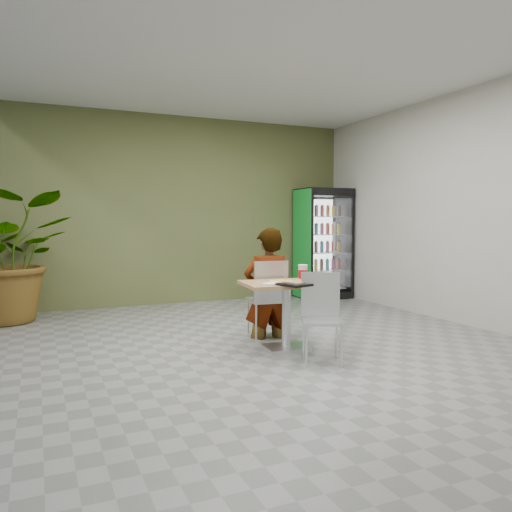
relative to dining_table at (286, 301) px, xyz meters
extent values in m
plane|color=gray|center=(-0.16, 0.02, -0.54)|extent=(7.00, 7.00, 0.00)
cube|color=tan|center=(0.00, 0.00, 0.20)|extent=(1.01, 0.76, 0.04)
cylinder|color=silver|center=(0.00, 0.00, -0.18)|extent=(0.09, 0.09, 0.71)
cube|color=silver|center=(0.00, 0.00, -0.52)|extent=(0.51, 0.43, 0.04)
cube|color=silver|center=(0.06, 0.66, -0.09)|extent=(0.47, 0.47, 0.03)
cube|color=silver|center=(0.04, 0.46, 0.16)|extent=(0.42, 0.09, 0.50)
cylinder|color=silver|center=(0.26, 0.81, -0.31)|extent=(0.02, 0.02, 0.45)
cylinder|color=silver|center=(-0.09, 0.86, -0.31)|extent=(0.02, 0.02, 0.45)
cylinder|color=silver|center=(0.22, 0.46, -0.31)|extent=(0.02, 0.02, 0.45)
cylinder|color=silver|center=(-0.14, 0.50, -0.31)|extent=(0.02, 0.02, 0.45)
cube|color=silver|center=(0.08, -0.62, -0.11)|extent=(0.52, 0.52, 0.03)
cube|color=silver|center=(0.16, -0.45, 0.12)|extent=(0.37, 0.19, 0.47)
cylinder|color=silver|center=(-0.14, -0.70, -0.32)|extent=(0.02, 0.02, 0.42)
cylinder|color=silver|center=(0.17, -0.84, -0.32)|extent=(0.02, 0.02, 0.42)
cylinder|color=silver|center=(0.00, -0.39, -0.32)|extent=(0.02, 0.02, 0.42)
cylinder|color=silver|center=(0.31, -0.54, -0.32)|extent=(0.02, 0.02, 0.42)
imported|color=black|center=(0.06, 0.61, -0.02)|extent=(0.65, 0.47, 1.64)
cylinder|color=white|center=(-0.04, 0.03, 0.22)|extent=(0.25, 0.25, 0.01)
cylinder|color=white|center=(0.19, -0.03, 0.30)|extent=(0.10, 0.10, 0.17)
cylinder|color=red|center=(0.19, -0.03, 0.30)|extent=(0.10, 0.10, 0.10)
cylinder|color=white|center=(0.19, -0.03, 0.39)|extent=(0.10, 0.10, 0.01)
cube|color=white|center=(-0.26, -0.15, 0.22)|extent=(0.18, 0.18, 0.02)
cube|color=black|center=(0.01, -0.29, 0.23)|extent=(0.50, 0.43, 0.02)
cube|color=black|center=(2.36, 3.10, 0.47)|extent=(0.92, 0.73, 2.01)
cube|color=green|center=(1.90, 3.10, 0.47)|extent=(0.03, 0.69, 1.97)
cube|color=silver|center=(2.36, 2.75, 0.49)|extent=(0.72, 0.03, 1.61)
imported|color=#396C2B|center=(-2.84, 2.92, 0.38)|extent=(1.67, 1.45, 1.84)
camera|label=1|loc=(-2.49, -4.84, 0.88)|focal=35.00mm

